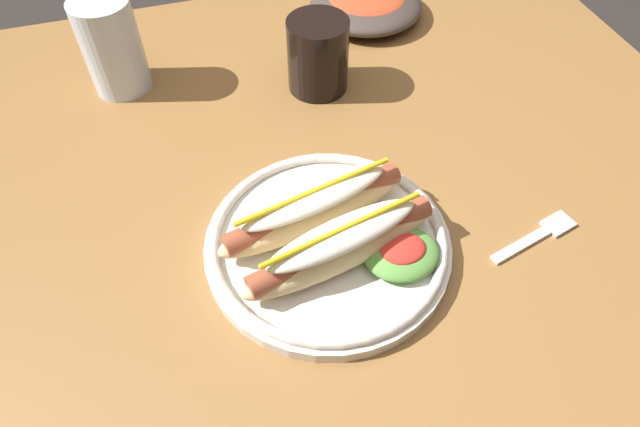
# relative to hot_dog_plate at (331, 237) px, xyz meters

# --- Properties ---
(ground_plane) EXTENTS (8.00, 8.00, 0.00)m
(ground_plane) POSITION_rel_hot_dog_plate_xyz_m (0.03, 0.13, -0.77)
(ground_plane) COLOR #2D2826
(dining_table) EXTENTS (1.12, 0.93, 0.74)m
(dining_table) POSITION_rel_hot_dog_plate_xyz_m (0.03, 0.13, -0.13)
(dining_table) COLOR olive
(dining_table) RESTS_ON ground_plane
(hot_dog_plate) EXTENTS (0.28, 0.28, 0.08)m
(hot_dog_plate) POSITION_rel_hot_dog_plate_xyz_m (0.00, 0.00, 0.00)
(hot_dog_plate) COLOR silver
(hot_dog_plate) RESTS_ON dining_table
(fork) EXTENTS (0.12, 0.05, 0.00)m
(fork) POSITION_rel_hot_dog_plate_xyz_m (0.24, -0.05, -0.02)
(fork) COLOR silver
(fork) RESTS_ON dining_table
(soda_cup) EXTENTS (0.09, 0.09, 0.11)m
(soda_cup) POSITION_rel_hot_dog_plate_xyz_m (0.07, 0.30, 0.03)
(soda_cup) COLOR black
(soda_cup) RESTS_ON dining_table
(water_cup) EXTENTS (0.08, 0.08, 0.14)m
(water_cup) POSITION_rel_hot_dog_plate_xyz_m (-0.20, 0.38, 0.04)
(water_cup) COLOR silver
(water_cup) RESTS_ON dining_table
(side_bowl) EXTENTS (0.19, 0.19, 0.05)m
(side_bowl) POSITION_rel_hot_dog_plate_xyz_m (0.21, 0.46, -0.00)
(side_bowl) COLOR #423833
(side_bowl) RESTS_ON dining_table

